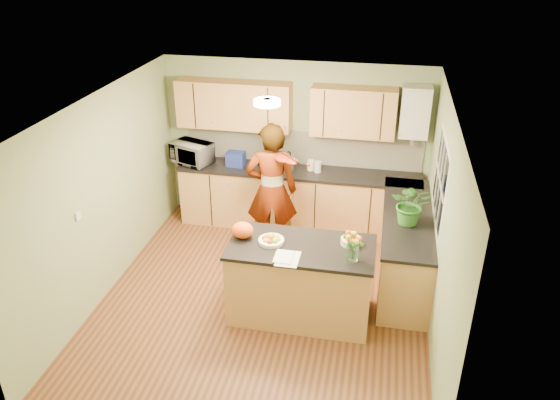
# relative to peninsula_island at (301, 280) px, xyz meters

# --- Properties ---
(floor) EXTENTS (4.50, 4.50, 0.00)m
(floor) POSITION_rel_peninsula_island_xyz_m (-0.49, 0.19, -0.48)
(floor) COLOR #532E17
(floor) RESTS_ON ground
(ceiling) EXTENTS (4.00, 4.50, 0.02)m
(ceiling) POSITION_rel_peninsula_island_xyz_m (-0.49, 0.19, 2.02)
(ceiling) COLOR silver
(ceiling) RESTS_ON wall_back
(wall_back) EXTENTS (4.00, 0.02, 2.50)m
(wall_back) POSITION_rel_peninsula_island_xyz_m (-0.49, 2.44, 0.77)
(wall_back) COLOR #92A273
(wall_back) RESTS_ON floor
(wall_front) EXTENTS (4.00, 0.02, 2.50)m
(wall_front) POSITION_rel_peninsula_island_xyz_m (-0.49, -2.06, 0.77)
(wall_front) COLOR #92A273
(wall_front) RESTS_ON floor
(wall_left) EXTENTS (0.02, 4.50, 2.50)m
(wall_left) POSITION_rel_peninsula_island_xyz_m (-2.49, 0.19, 0.77)
(wall_left) COLOR #92A273
(wall_left) RESTS_ON floor
(wall_right) EXTENTS (0.02, 4.50, 2.50)m
(wall_right) POSITION_rel_peninsula_island_xyz_m (1.51, 0.19, 0.77)
(wall_right) COLOR #92A273
(wall_right) RESTS_ON floor
(back_counter) EXTENTS (3.64, 0.62, 0.94)m
(back_counter) POSITION_rel_peninsula_island_xyz_m (-0.39, 2.14, -0.01)
(back_counter) COLOR #B38647
(back_counter) RESTS_ON floor
(right_counter) EXTENTS (0.62, 2.24, 0.94)m
(right_counter) POSITION_rel_peninsula_island_xyz_m (1.21, 1.04, -0.01)
(right_counter) COLOR #B38647
(right_counter) RESTS_ON floor
(splashback) EXTENTS (3.60, 0.02, 0.52)m
(splashback) POSITION_rel_peninsula_island_xyz_m (-0.39, 2.42, 0.72)
(splashback) COLOR white
(splashback) RESTS_ON back_counter
(upper_cabinets) EXTENTS (3.20, 0.34, 0.70)m
(upper_cabinets) POSITION_rel_peninsula_island_xyz_m (-0.67, 2.27, 1.37)
(upper_cabinets) COLOR #B38647
(upper_cabinets) RESTS_ON wall_back
(boiler) EXTENTS (0.40, 0.30, 0.86)m
(boiler) POSITION_rel_peninsula_island_xyz_m (1.21, 2.28, 1.42)
(boiler) COLOR silver
(boiler) RESTS_ON wall_back
(window_right) EXTENTS (0.01, 1.30, 1.05)m
(window_right) POSITION_rel_peninsula_island_xyz_m (1.50, 0.79, 1.07)
(window_right) COLOR silver
(window_right) RESTS_ON wall_right
(light_switch) EXTENTS (0.02, 0.09, 0.09)m
(light_switch) POSITION_rel_peninsula_island_xyz_m (-2.48, -0.41, 0.82)
(light_switch) COLOR silver
(light_switch) RESTS_ON wall_left
(ceiling_lamp) EXTENTS (0.30, 0.30, 0.07)m
(ceiling_lamp) POSITION_rel_peninsula_island_xyz_m (-0.49, 0.49, 1.98)
(ceiling_lamp) COLOR #FFEABF
(ceiling_lamp) RESTS_ON ceiling
(peninsula_island) EXTENTS (1.67, 0.86, 0.96)m
(peninsula_island) POSITION_rel_peninsula_island_xyz_m (0.00, 0.00, 0.00)
(peninsula_island) COLOR #B38647
(peninsula_island) RESTS_ON floor
(fruit_dish) EXTENTS (0.30, 0.30, 0.10)m
(fruit_dish) POSITION_rel_peninsula_island_xyz_m (-0.35, 0.00, 0.52)
(fruit_dish) COLOR #F8E7C6
(fruit_dish) RESTS_ON peninsula_island
(orange_bowl) EXTENTS (0.24, 0.24, 0.14)m
(orange_bowl) POSITION_rel_peninsula_island_xyz_m (0.55, 0.15, 0.54)
(orange_bowl) COLOR #F8E7C6
(orange_bowl) RESTS_ON peninsula_island
(flower_vase) EXTENTS (0.24, 0.24, 0.44)m
(flower_vase) POSITION_rel_peninsula_island_xyz_m (0.60, -0.18, 0.77)
(flower_vase) COLOR silver
(flower_vase) RESTS_ON peninsula_island
(orange_bag) EXTENTS (0.32, 0.29, 0.19)m
(orange_bag) POSITION_rel_peninsula_island_xyz_m (-0.70, 0.05, 0.57)
(orange_bag) COLOR #FF5515
(orange_bag) RESTS_ON peninsula_island
(papers) EXTENTS (0.25, 0.34, 0.01)m
(papers) POSITION_rel_peninsula_island_xyz_m (-0.10, -0.30, 0.48)
(papers) COLOR white
(papers) RESTS_ON peninsula_island
(violinist) EXTENTS (0.78, 0.58, 1.94)m
(violinist) POSITION_rel_peninsula_island_xyz_m (-0.63, 1.31, 0.49)
(violinist) COLOR #E3AC8B
(violinist) RESTS_ON floor
(violin) EXTENTS (0.65, 0.56, 0.16)m
(violin) POSITION_rel_peninsula_island_xyz_m (-0.43, 1.09, 1.07)
(violin) COLOR #4B1004
(violin) RESTS_ON violinist
(microwave) EXTENTS (0.69, 0.58, 0.33)m
(microwave) POSITION_rel_peninsula_island_xyz_m (-2.04, 2.11, 0.62)
(microwave) COLOR silver
(microwave) RESTS_ON back_counter
(blue_box) EXTENTS (0.28, 0.21, 0.21)m
(blue_box) POSITION_rel_peninsula_island_xyz_m (-1.36, 2.14, 0.57)
(blue_box) COLOR navy
(blue_box) RESTS_ON back_counter
(kettle) EXTENTS (0.18, 0.18, 0.34)m
(kettle) POSITION_rel_peninsula_island_xyz_m (-0.55, 2.14, 0.60)
(kettle) COLOR silver
(kettle) RESTS_ON back_counter
(jar_cream) EXTENTS (0.12, 0.12, 0.16)m
(jar_cream) POSITION_rel_peninsula_island_xyz_m (-0.22, 2.19, 0.54)
(jar_cream) COLOR #F8E7C6
(jar_cream) RESTS_ON back_counter
(jar_white) EXTENTS (0.11, 0.11, 0.17)m
(jar_white) POSITION_rel_peninsula_island_xyz_m (-0.10, 2.13, 0.54)
(jar_white) COLOR silver
(jar_white) RESTS_ON back_counter
(potted_plant) EXTENTS (0.51, 0.45, 0.53)m
(potted_plant) POSITION_rel_peninsula_island_xyz_m (1.21, 0.80, 0.73)
(potted_plant) COLOR #357A28
(potted_plant) RESTS_ON right_counter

